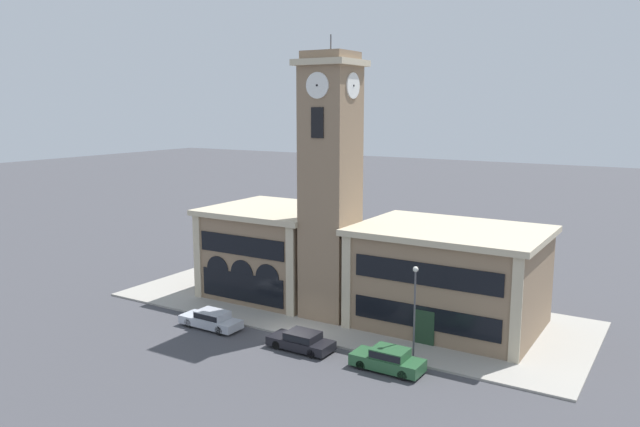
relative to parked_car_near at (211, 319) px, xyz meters
name	(u,v)px	position (x,y,z in m)	size (l,w,h in m)	color
ground_plane	(292,337)	(6.20, 1.55, -0.70)	(300.00, 300.00, 0.00)	#424247
sidewalk_kerb	(343,308)	(6.20, 8.99, -0.63)	(38.12, 14.89, 0.15)	#A39E93
clock_tower	(330,188)	(6.21, 6.83, 9.48)	(4.36, 4.36, 21.44)	#897056
town_hall_left_wing	(275,250)	(-1.03, 9.69, 3.16)	(10.92, 10.13, 7.67)	#897056
town_hall_right_wing	(449,277)	(14.80, 9.70, 3.08)	(13.63, 10.13, 7.51)	#897056
parked_car_near	(211,319)	(0.00, 0.00, 0.00)	(4.89, 1.82, 1.34)	#B2B7C1
parked_car_mid	(302,340)	(8.00, 0.00, -0.03)	(4.55, 1.92, 1.28)	black
parked_car_far	(388,359)	(14.46, 0.00, 0.06)	(4.59, 1.86, 1.47)	#285633
street_lamp	(415,299)	(15.24, 2.13, 3.46)	(0.36, 0.36, 6.18)	#4C4C51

